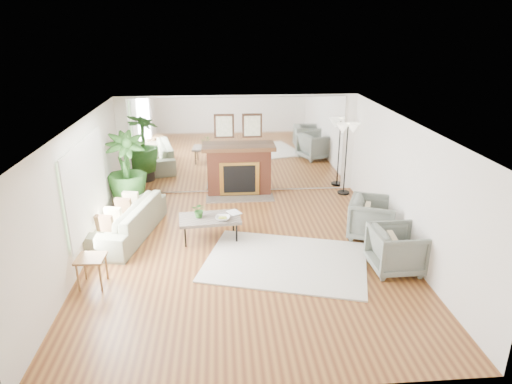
{
  "coord_description": "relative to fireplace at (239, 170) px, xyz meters",
  "views": [
    {
      "loc": [
        -0.46,
        -7.78,
        4.15
      ],
      "look_at": [
        0.22,
        0.6,
        1.03
      ],
      "focal_mm": 32.0,
      "sensor_mm": 36.0,
      "label": 1
    }
  ],
  "objects": [
    {
      "name": "wall_left",
      "position": [
        -2.99,
        -3.26,
        0.59
      ],
      "size": [
        0.02,
        7.0,
        2.5
      ],
      "primitive_type": "cube",
      "color": "white",
      "rests_on": "ground"
    },
    {
      "name": "fruit_bowl",
      "position": [
        -0.45,
        -2.72,
        -0.14
      ],
      "size": [
        0.32,
        0.32,
        0.07
      ],
      "primitive_type": "imported",
      "rotation": [
        0.0,
        0.0,
        -0.12
      ],
      "color": "olive",
      "rests_on": "coffee_table"
    },
    {
      "name": "tabletop_plant",
      "position": [
        -0.91,
        -2.56,
        -0.02
      ],
      "size": [
        0.32,
        0.29,
        0.31
      ],
      "primitive_type": "imported",
      "rotation": [
        0.0,
        0.0,
        -0.16
      ],
      "color": "#326324",
      "rests_on": "coffee_table"
    },
    {
      "name": "mirror_panel",
      "position": [
        0.0,
        0.21,
        0.59
      ],
      "size": [
        5.4,
        0.04,
        2.4
      ],
      "primitive_type": "cube",
      "color": "silver",
      "rests_on": "wall_back"
    },
    {
      "name": "armchair_back",
      "position": [
        2.6,
        -2.74,
        -0.24
      ],
      "size": [
        1.2,
        1.19,
        0.84
      ],
      "primitive_type": "imported",
      "rotation": [
        0.0,
        0.0,
        1.17
      ],
      "color": "slate",
      "rests_on": "ground"
    },
    {
      "name": "book",
      "position": [
        -0.31,
        -2.46,
        -0.16
      ],
      "size": [
        0.34,
        0.37,
        0.02
      ],
      "primitive_type": "imported",
      "rotation": [
        0.0,
        0.0,
        0.5
      ],
      "color": "olive",
      "rests_on": "coffee_table"
    },
    {
      "name": "sofa",
      "position": [
        -2.45,
        -2.26,
        -0.31
      ],
      "size": [
        1.45,
        2.57,
        0.71
      ],
      "primitive_type": "imported",
      "rotation": [
        0.0,
        0.0,
        -1.79
      ],
      "color": "gray",
      "rests_on": "ground"
    },
    {
      "name": "wall_back",
      "position": [
        0.0,
        0.23,
        0.59
      ],
      "size": [
        6.0,
        0.02,
        2.5
      ],
      "primitive_type": "cube",
      "color": "white",
      "rests_on": "ground"
    },
    {
      "name": "potted_ficus",
      "position": [
        -2.6,
        -0.97,
        0.35
      ],
      "size": [
        1.15,
        1.15,
        1.88
      ],
      "color": "black",
      "rests_on": "ground"
    },
    {
      "name": "armchair_front",
      "position": [
        2.6,
        -4.08,
        -0.25
      ],
      "size": [
        0.92,
        0.89,
        0.81
      ],
      "primitive_type": "imported",
      "rotation": [
        0.0,
        0.0,
        1.6
      ],
      "color": "slate",
      "rests_on": "ground"
    },
    {
      "name": "window_panel",
      "position": [
        -2.96,
        -2.86,
        0.69
      ],
      "size": [
        0.04,
        2.4,
        1.5
      ],
      "primitive_type": "cube",
      "color": "#B2E09E",
      "rests_on": "wall_left"
    },
    {
      "name": "fireplace",
      "position": [
        0.0,
        0.0,
        0.0
      ],
      "size": [
        1.85,
        0.83,
        2.05
      ],
      "color": "brown",
      "rests_on": "ground"
    },
    {
      "name": "floor_lamp",
      "position": [
        2.7,
        -0.16,
        0.91
      ],
      "size": [
        0.6,
        0.33,
        1.84
      ],
      "color": "black",
      "rests_on": "ground"
    },
    {
      "name": "coffee_table",
      "position": [
        -0.71,
        -2.58,
        -0.21
      ],
      "size": [
        1.28,
        0.82,
        0.49
      ],
      "rotation": [
        0.0,
        0.0,
        0.09
      ],
      "color": "#6B5E54",
      "rests_on": "ground"
    },
    {
      "name": "ground",
      "position": [
        0.0,
        -3.26,
        -0.66
      ],
      "size": [
        7.0,
        7.0,
        0.0
      ],
      "primitive_type": "plane",
      "color": "brown",
      "rests_on": "ground"
    },
    {
      "name": "wall_right",
      "position": [
        2.99,
        -3.26,
        0.59
      ],
      "size": [
        0.02,
        7.0,
        2.5
      ],
      "primitive_type": "cube",
      "color": "white",
      "rests_on": "ground"
    },
    {
      "name": "side_table",
      "position": [
        -2.65,
        -4.16,
        -0.22
      ],
      "size": [
        0.47,
        0.47,
        0.52
      ],
      "rotation": [
        0.0,
        0.0,
        -0.04
      ],
      "color": "olive",
      "rests_on": "ground"
    },
    {
      "name": "area_rug",
      "position": [
        0.69,
        -3.65,
        -0.64
      ],
      "size": [
        3.37,
        2.81,
        0.03
      ],
      "primitive_type": "cube",
      "rotation": [
        0.0,
        0.0,
        -0.28
      ],
      "color": "silver",
      "rests_on": "ground"
    }
  ]
}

